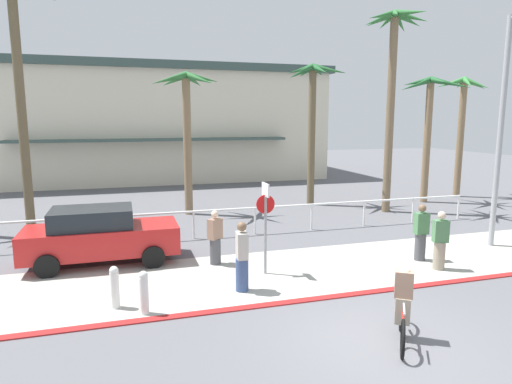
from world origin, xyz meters
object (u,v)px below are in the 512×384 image
palm_tree_6 (462,109)px  pedestrian_1 (421,235)px  palm_tree_3 (313,98)px  palm_tree_1 (15,39)px  bollard_2 (144,292)px  palm_tree_5 (430,107)px  streetlight_curb (507,119)px  cyclist_red_0 (403,306)px  pedestrian_2 (242,259)px  stop_sign_bike_lane (265,215)px  bollard_1 (115,287)px  palm_tree_2 (187,108)px  palm_tree_4 (393,62)px  car_red_1 (100,235)px  pedestrian_0 (440,243)px  pedestrian_3 (215,240)px

palm_tree_6 → pedestrian_1: 13.63m
palm_tree_3 → palm_tree_1: bearing=-177.1°
bollard_2 → palm_tree_5: size_ratio=0.16×
palm_tree_6 → streetlight_curb: bearing=-123.9°
palm_tree_1 → cyclist_red_0: bearing=-55.4°
cyclist_red_0 → pedestrian_2: bearing=125.3°
stop_sign_bike_lane → bollard_1: 4.30m
palm_tree_5 → pedestrian_1: palm_tree_5 is taller
palm_tree_1 → palm_tree_2: bearing=1.7°
palm_tree_4 → bollard_1: bearing=-147.5°
car_red_1 → pedestrian_2: size_ratio=2.47×
palm_tree_1 → pedestrian_0: size_ratio=5.69×
stop_sign_bike_lane → car_red_1: bearing=152.3°
bollard_2 → palm_tree_4: bearing=35.7°
palm_tree_4 → pedestrian_1: size_ratio=5.15×
bollard_2 → palm_tree_6: bearing=31.4°
streetlight_curb → palm_tree_1: size_ratio=0.77×
bollard_1 → palm_tree_5: bearing=31.1°
pedestrian_1 → palm_tree_4: bearing=64.9°
bollard_1 → pedestrian_1: size_ratio=0.57×
cyclist_red_0 → streetlight_curb: bearing=33.6°
pedestrian_3 → pedestrian_0: bearing=-20.9°
palm_tree_5 → pedestrian_0: 11.90m
palm_tree_4 → pedestrian_1: 9.48m
cyclist_red_0 → pedestrian_3: 6.10m
streetlight_curb → cyclist_red_0: streetlight_curb is taller
bollard_1 → bollard_2: 0.81m
palm_tree_4 → pedestrian_1: (-3.13, -6.67, -5.96)m
bollard_2 → car_red_1: size_ratio=0.23×
bollard_1 → palm_tree_1: palm_tree_1 is taller
palm_tree_1 → cyclist_red_0: 16.83m
palm_tree_1 → bollard_2: bearing=-68.2°
palm_tree_3 → car_red_1: palm_tree_3 is taller
bollard_2 → pedestrian_0: (8.21, 0.62, 0.27)m
palm_tree_4 → cyclist_red_0: palm_tree_4 is taller
streetlight_curb → pedestrian_2: 9.87m
palm_tree_3 → palm_tree_5: 6.06m
pedestrian_0 → palm_tree_4: bearing=67.4°
pedestrian_0 → pedestrian_2: pedestrian_2 is taller
car_red_1 → pedestrian_3: 3.43m
pedestrian_0 → pedestrian_1: pedestrian_1 is taller
stop_sign_bike_lane → car_red_1: size_ratio=0.58×
stop_sign_bike_lane → pedestrian_2: size_ratio=1.44×
car_red_1 → palm_tree_3: bearing=34.6°
palm_tree_5 → car_red_1: bearing=-160.0°
pedestrian_1 → palm_tree_3: bearing=87.1°
palm_tree_1 → pedestrian_2: (6.45, -9.44, -6.48)m
palm_tree_4 → streetlight_curb: bearing=-88.0°
palm_tree_6 → palm_tree_2: bearing=-178.6°
palm_tree_5 → pedestrian_1: (-6.43, -8.26, -4.06)m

